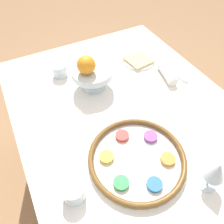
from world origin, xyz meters
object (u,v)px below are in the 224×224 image
(wine_glass, at_px, (216,171))
(orange_fruit, at_px, (86,65))
(seder_plate, at_px, (137,158))
(cup_mid, at_px, (74,192))
(napkin_roll, at_px, (167,73))
(cup_far, at_px, (60,70))
(bread_plate, at_px, (139,61))
(fruit_stand, at_px, (92,74))

(wine_glass, relative_size, orange_fruit, 1.69)
(seder_plate, distance_m, cup_mid, 0.24)
(seder_plate, relative_size, cup_mid, 4.77)
(napkin_roll, relative_size, cup_far, 2.11)
(napkin_roll, bearing_deg, bread_plate, 18.98)
(fruit_stand, height_order, orange_fruit, orange_fruit)
(orange_fruit, xyz_separation_m, bread_plate, (0.08, -0.32, -0.13))
(fruit_stand, distance_m, cup_mid, 0.51)
(seder_plate, height_order, orange_fruit, orange_fruit)
(orange_fruit, distance_m, bread_plate, 0.35)
(wine_glass, height_order, bread_plate, wine_glass)
(fruit_stand, relative_size, cup_far, 2.56)
(cup_mid, bearing_deg, fruit_stand, -30.80)
(seder_plate, height_order, cup_mid, cup_mid)
(cup_mid, bearing_deg, seder_plate, -86.24)
(wine_glass, xyz_separation_m, fruit_stand, (0.60, 0.13, -0.02))
(bread_plate, distance_m, napkin_roll, 0.18)
(fruit_stand, bearing_deg, cup_far, 35.68)
(orange_fruit, relative_size, cup_far, 1.10)
(seder_plate, relative_size, wine_glass, 2.56)
(bread_plate, height_order, napkin_roll, napkin_roll)
(bread_plate, bearing_deg, cup_far, 77.92)
(orange_fruit, bearing_deg, bread_plate, -76.50)
(seder_plate, bearing_deg, fruit_stand, -3.15)
(orange_fruit, xyz_separation_m, cup_far, (0.16, 0.08, -0.11))
(seder_plate, xyz_separation_m, wine_glass, (-0.18, -0.16, 0.08))
(seder_plate, height_order, bread_plate, seder_plate)
(fruit_stand, distance_m, orange_fruit, 0.07)
(bread_plate, bearing_deg, fruit_stand, 103.00)
(fruit_stand, bearing_deg, cup_mid, 149.20)
(fruit_stand, distance_m, napkin_roll, 0.36)
(seder_plate, bearing_deg, bread_plate, -32.66)
(napkin_roll, bearing_deg, cup_mid, 119.12)
(fruit_stand, bearing_deg, napkin_roll, -105.90)
(seder_plate, xyz_separation_m, napkin_roll, (0.32, -0.37, 0.01))
(cup_mid, bearing_deg, orange_fruit, -28.55)
(seder_plate, bearing_deg, cup_mid, 93.76)
(seder_plate, bearing_deg, wine_glass, -138.53)
(seder_plate, xyz_separation_m, orange_fruit, (0.41, 0.00, 0.12))
(wine_glass, distance_m, bread_plate, 0.69)
(napkin_roll, bearing_deg, orange_fruit, 76.58)
(fruit_stand, relative_size, orange_fruit, 2.32)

